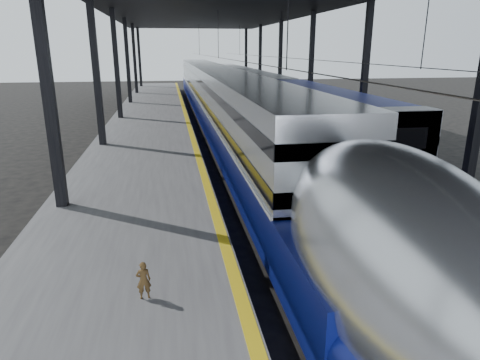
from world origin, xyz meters
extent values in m
plane|color=black|center=(0.00, 0.00, 0.00)|extent=(160.00, 160.00, 0.00)
cube|color=#4C4C4F|center=(-3.50, 20.00, 0.50)|extent=(6.00, 80.00, 1.00)
cube|color=gold|center=(-0.70, 20.00, 1.00)|extent=(0.30, 80.00, 0.01)
cube|color=slate|center=(1.28, 20.00, 0.08)|extent=(0.08, 80.00, 0.16)
cube|color=slate|center=(2.72, 20.00, 0.08)|extent=(0.08, 80.00, 0.16)
cube|color=slate|center=(6.28, 20.00, 0.08)|extent=(0.08, 80.00, 0.16)
cube|color=slate|center=(7.72, 20.00, 0.08)|extent=(0.08, 80.00, 0.16)
cube|color=black|center=(-5.80, 5.00, 4.50)|extent=(0.35, 0.35, 9.00)
cube|color=black|center=(-5.80, 15.00, 4.50)|extent=(0.35, 0.35, 9.00)
cube|color=black|center=(9.60, 15.00, 4.50)|extent=(0.35, 0.35, 9.00)
cube|color=black|center=(-5.80, 25.00, 4.50)|extent=(0.35, 0.35, 9.00)
cube|color=black|center=(9.60, 25.00, 4.50)|extent=(0.35, 0.35, 9.00)
cube|color=black|center=(-5.80, 35.00, 4.50)|extent=(0.35, 0.35, 9.00)
cube|color=black|center=(9.60, 35.00, 4.50)|extent=(0.35, 0.35, 9.00)
cube|color=black|center=(-5.80, 45.00, 4.50)|extent=(0.35, 0.35, 9.00)
cube|color=black|center=(9.60, 45.00, 4.50)|extent=(0.35, 0.35, 9.00)
cube|color=black|center=(-5.80, 55.00, 4.50)|extent=(0.35, 0.35, 9.00)
cube|color=black|center=(9.60, 55.00, 4.50)|extent=(0.35, 0.35, 9.00)
cylinder|color=slate|center=(2.00, 20.00, 5.50)|extent=(0.03, 74.00, 0.03)
cylinder|color=slate|center=(7.00, 20.00, 5.50)|extent=(0.03, 74.00, 0.03)
cube|color=silver|center=(2.00, 28.67, 2.48)|extent=(3.13, 57.00, 4.32)
cube|color=navy|center=(2.00, 27.17, 1.13)|extent=(3.22, 62.00, 1.67)
cube|color=silver|center=(2.00, 28.67, 2.00)|extent=(3.24, 57.00, 0.11)
cube|color=black|center=(2.00, 28.67, 3.72)|extent=(3.17, 57.00, 0.45)
cube|color=black|center=(2.00, 28.67, 2.48)|extent=(3.17, 57.00, 0.45)
ellipsoid|color=silver|center=(2.00, -2.83, 2.32)|extent=(3.13, 8.40, 4.32)
ellipsoid|color=navy|center=(2.00, -2.83, 1.08)|extent=(3.22, 8.40, 1.83)
cube|color=black|center=(2.00, -2.83, 0.20)|extent=(2.37, 2.60, 0.40)
cube|color=black|center=(2.00, 19.17, 0.20)|extent=(2.37, 2.60, 0.40)
cube|color=navy|center=(7.00, 14.39, 1.99)|extent=(2.78, 18.00, 3.78)
cube|color=gray|center=(7.00, 5.99, 1.99)|extent=(2.83, 1.20, 3.83)
cube|color=black|center=(7.00, 5.37, 2.83)|extent=(1.69, 0.06, 0.84)
cube|color=#A30C1A|center=(7.00, 5.37, 1.54)|extent=(1.19, 0.06, 0.55)
cube|color=gray|center=(7.00, 33.39, 1.99)|extent=(2.78, 18.00, 3.78)
cube|color=gray|center=(7.00, 52.39, 1.99)|extent=(2.78, 18.00, 3.78)
cube|color=black|center=(7.00, 8.39, 0.18)|extent=(2.19, 2.40, 0.36)
cube|color=black|center=(7.00, 30.39, 0.18)|extent=(2.19, 2.40, 0.36)
imported|color=#493318|center=(-2.75, -1.31, 1.43)|extent=(0.34, 0.24, 0.86)
camera|label=1|loc=(-2.04, -9.62, 6.15)|focal=32.00mm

